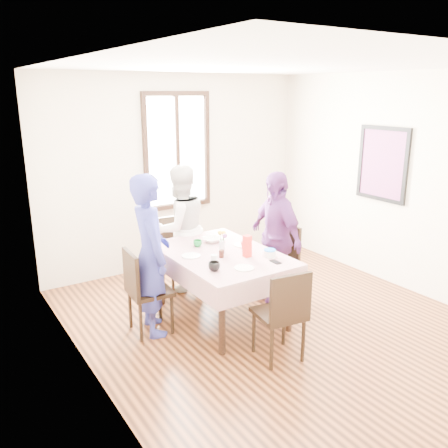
# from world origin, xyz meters

# --- Properties ---
(ground) EXTENTS (4.50, 4.50, 0.00)m
(ground) POSITION_xyz_m (0.00, 0.00, 0.00)
(ground) COLOR black
(ground) RESTS_ON ground
(back_wall) EXTENTS (4.00, 0.00, 4.00)m
(back_wall) POSITION_xyz_m (0.00, 2.25, 1.35)
(back_wall) COLOR beige
(back_wall) RESTS_ON ground
(right_wall) EXTENTS (0.00, 4.50, 4.50)m
(right_wall) POSITION_xyz_m (2.00, 0.00, 1.35)
(right_wall) COLOR beige
(right_wall) RESTS_ON ground
(window_frame) EXTENTS (1.02, 0.06, 1.62)m
(window_frame) POSITION_xyz_m (0.00, 2.23, 1.65)
(window_frame) COLOR black
(window_frame) RESTS_ON back_wall
(window_pane) EXTENTS (0.90, 0.02, 1.50)m
(window_pane) POSITION_xyz_m (0.00, 2.24, 1.65)
(window_pane) COLOR white
(window_pane) RESTS_ON back_wall
(art_poster) EXTENTS (0.04, 0.76, 0.96)m
(art_poster) POSITION_xyz_m (1.98, 0.30, 1.55)
(art_poster) COLOR red
(art_poster) RESTS_ON right_wall
(dining_table) EXTENTS (0.96, 1.45, 0.75)m
(dining_table) POSITION_xyz_m (-0.43, 0.42, 0.38)
(dining_table) COLOR black
(dining_table) RESTS_ON ground
(tablecloth) EXTENTS (1.08, 1.57, 0.01)m
(tablecloth) POSITION_xyz_m (-0.43, 0.42, 0.76)
(tablecloth) COLOR #5B091A
(tablecloth) RESTS_ON dining_table
(chair_left) EXTENTS (0.45, 0.45, 0.91)m
(chair_left) POSITION_xyz_m (-1.23, 0.55, 0.46)
(chair_left) COLOR black
(chair_left) RESTS_ON ground
(chair_right) EXTENTS (0.47, 0.47, 0.91)m
(chair_right) POSITION_xyz_m (0.37, 0.46, 0.46)
(chair_right) COLOR black
(chair_right) RESTS_ON ground
(chair_far) EXTENTS (0.45, 0.45, 0.91)m
(chair_far) POSITION_xyz_m (-0.43, 1.41, 0.46)
(chair_far) COLOR black
(chair_far) RESTS_ON ground
(chair_near) EXTENTS (0.48, 0.48, 0.91)m
(chair_near) POSITION_xyz_m (-0.43, -0.58, 0.46)
(chair_near) COLOR black
(chair_near) RESTS_ON ground
(person_left) EXTENTS (0.50, 0.68, 1.69)m
(person_left) POSITION_xyz_m (-1.21, 0.55, 0.84)
(person_left) COLOR navy
(person_left) RESTS_ON ground
(person_far) EXTENTS (0.81, 0.65, 1.60)m
(person_far) POSITION_xyz_m (-0.43, 1.39, 0.80)
(person_far) COLOR silver
(person_far) RESTS_ON ground
(person_right) EXTENTS (0.46, 0.96, 1.58)m
(person_right) POSITION_xyz_m (0.35, 0.46, 0.79)
(person_right) COLOR #582765
(person_right) RESTS_ON ground
(mug_black) EXTENTS (0.15, 0.15, 0.09)m
(mug_black) POSITION_xyz_m (-0.78, 0.01, 0.81)
(mug_black) COLOR black
(mug_black) RESTS_ON tablecloth
(mug_flag) EXTENTS (0.13, 0.13, 0.09)m
(mug_flag) POSITION_xyz_m (-0.16, 0.36, 0.80)
(mug_flag) COLOR red
(mug_flag) RESTS_ON tablecloth
(mug_green) EXTENTS (0.14, 0.14, 0.08)m
(mug_green) POSITION_xyz_m (-0.54, 0.74, 0.80)
(mug_green) COLOR #0C7226
(mug_green) RESTS_ON tablecloth
(serving_bowl) EXTENTS (0.22, 0.22, 0.05)m
(serving_bowl) POSITION_xyz_m (-0.31, 0.79, 0.79)
(serving_bowl) COLOR white
(serving_bowl) RESTS_ON tablecloth
(juice_carton) EXTENTS (0.07, 0.07, 0.23)m
(juice_carton) POSITION_xyz_m (-0.26, 0.17, 0.88)
(juice_carton) COLOR red
(juice_carton) RESTS_ON tablecloth
(butter_tub) EXTENTS (0.14, 0.14, 0.07)m
(butter_tub) POSITION_xyz_m (-0.06, 0.04, 0.80)
(butter_tub) COLOR white
(butter_tub) RESTS_ON tablecloth
(jam_jar) EXTENTS (0.06, 0.06, 0.08)m
(jam_jar) POSITION_xyz_m (-0.51, 0.30, 0.80)
(jam_jar) COLOR black
(jam_jar) RESTS_ON tablecloth
(drinking_glass) EXTENTS (0.07, 0.07, 0.10)m
(drinking_glass) POSITION_xyz_m (-0.67, 0.18, 0.81)
(drinking_glass) COLOR silver
(drinking_glass) RESTS_ON tablecloth
(smartphone) EXTENTS (0.07, 0.13, 0.01)m
(smartphone) POSITION_xyz_m (-0.12, -0.13, 0.77)
(smartphone) COLOR black
(smartphone) RESTS_ON tablecloth
(flower_vase) EXTENTS (0.07, 0.07, 0.13)m
(flower_vase) POSITION_xyz_m (-0.41, 0.44, 0.83)
(flower_vase) COLOR silver
(flower_vase) RESTS_ON tablecloth
(plate_left) EXTENTS (0.20, 0.20, 0.01)m
(plate_left) POSITION_xyz_m (-0.76, 0.50, 0.77)
(plate_left) COLOR white
(plate_left) RESTS_ON tablecloth
(plate_right) EXTENTS (0.20, 0.20, 0.01)m
(plate_right) POSITION_xyz_m (-0.09, 0.50, 0.77)
(plate_right) COLOR white
(plate_right) RESTS_ON tablecloth
(plate_near) EXTENTS (0.20, 0.20, 0.01)m
(plate_near) POSITION_xyz_m (-0.49, -0.10, 0.77)
(plate_near) COLOR white
(plate_near) RESTS_ON tablecloth
(butter_lid) EXTENTS (0.12, 0.12, 0.01)m
(butter_lid) POSITION_xyz_m (-0.06, 0.04, 0.84)
(butter_lid) COLOR blue
(butter_lid) RESTS_ON butter_tub
(flower_bunch) EXTENTS (0.09, 0.09, 0.10)m
(flower_bunch) POSITION_xyz_m (-0.41, 0.44, 0.94)
(flower_bunch) COLOR yellow
(flower_bunch) RESTS_ON flower_vase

